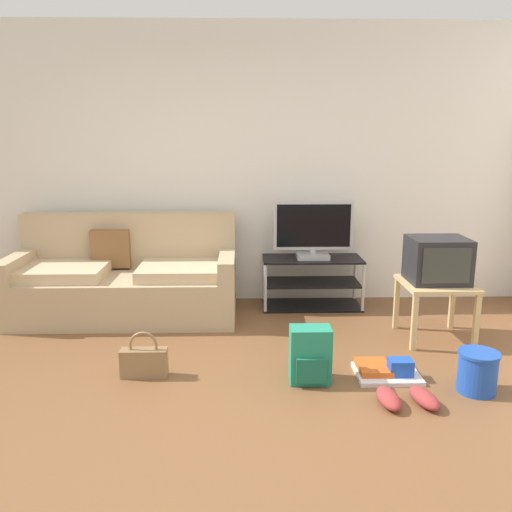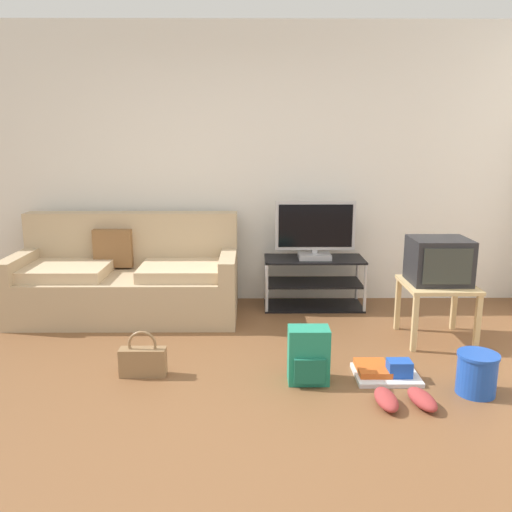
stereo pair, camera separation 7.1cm
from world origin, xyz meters
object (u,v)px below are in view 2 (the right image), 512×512
at_px(tv_stand, 314,283).
at_px(sneakers_pair, 404,399).
at_px(couch, 128,280).
at_px(crt_tv, 439,261).
at_px(flat_tv, 315,231).
at_px(backpack, 308,356).
at_px(side_table, 437,292).
at_px(floor_tray, 385,371).
at_px(handbag, 143,360).
at_px(cleaning_bucket, 477,372).

bearing_deg(tv_stand, sneakers_pair, -80.18).
xyz_separation_m(couch, crt_tv, (2.66, -0.65, 0.33)).
xyz_separation_m(flat_tv, backpack, (-0.22, -1.62, -0.57)).
xyz_separation_m(side_table, floor_tray, (-0.57, -0.70, -0.37)).
relative_size(handbag, sneakers_pair, 0.85).
relative_size(handbag, cleaning_bucket, 1.19).
bearing_deg(crt_tv, flat_tv, 137.16).
distance_m(side_table, floor_tray, 0.97).
bearing_deg(sneakers_pair, backpack, 148.92).
distance_m(side_table, backpack, 1.37).
distance_m(crt_tv, floor_tray, 1.11).
bearing_deg(side_table, cleaning_bucket, -92.75).
height_order(crt_tv, sneakers_pair, crt_tv).
bearing_deg(tv_stand, handbag, -131.63).
distance_m(crt_tv, backpack, 1.44).
relative_size(flat_tv, floor_tray, 1.74).
relative_size(couch, backpack, 5.24).
relative_size(side_table, crt_tv, 1.20).
height_order(side_table, floor_tray, side_table).
distance_m(flat_tv, sneakers_pair, 2.11).
distance_m(flat_tv, backpack, 1.73).
relative_size(flat_tv, side_table, 1.39).
distance_m(tv_stand, backpack, 1.65).
bearing_deg(handbag, crt_tv, 16.65).
bearing_deg(crt_tv, floor_tray, -128.74).
xyz_separation_m(sneakers_pair, floor_tray, (-0.02, 0.41, -0.00)).
bearing_deg(backpack, tv_stand, 55.33).
relative_size(backpack, floor_tray, 0.89).
relative_size(sneakers_pair, floor_tray, 0.89).
height_order(side_table, sneakers_pair, side_table).
height_order(couch, sneakers_pair, couch).
xyz_separation_m(couch, handbag, (0.40, -1.33, -0.22)).
xyz_separation_m(couch, floor_tray, (2.08, -1.37, -0.29)).
relative_size(side_table, floor_tray, 1.26).
bearing_deg(backpack, floor_tray, -19.81).
relative_size(backpack, sneakers_pair, 1.00).
xyz_separation_m(crt_tv, floor_tray, (-0.57, -0.71, -0.62)).
bearing_deg(flat_tv, side_table, -43.39).
distance_m(tv_stand, handbag, 2.05).
bearing_deg(sneakers_pair, handbag, 165.33).
bearing_deg(crt_tv, tv_stand, 136.40).
bearing_deg(side_table, backpack, -145.53).
distance_m(crt_tv, cleaning_bucket, 1.09).
relative_size(flat_tv, backpack, 1.96).
relative_size(couch, side_table, 3.70).
height_order(tv_stand, cleaning_bucket, tv_stand).
bearing_deg(sneakers_pair, flat_tv, 99.93).
bearing_deg(sneakers_pair, couch, 139.81).
height_order(couch, cleaning_bucket, couch).
xyz_separation_m(tv_stand, sneakers_pair, (0.34, -1.98, -0.20)).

